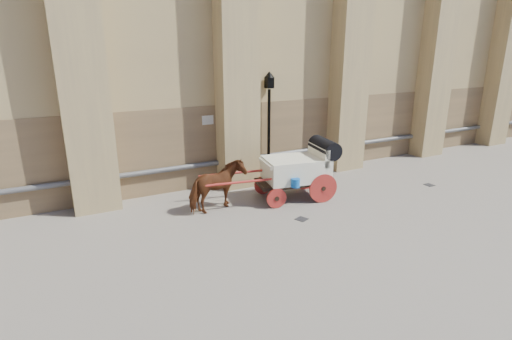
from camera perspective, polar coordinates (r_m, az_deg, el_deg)
ground at (r=12.68m, az=8.53°, el=-6.23°), size 90.00×90.00×0.00m
horse at (r=12.61m, az=-5.55°, el=-2.39°), size 2.04×1.35×1.58m
carriage at (r=13.63m, az=6.32°, el=0.40°), size 4.74×1.99×2.01m
street_lamp at (r=15.30m, az=1.86°, el=6.70°), size 0.39×0.39×4.14m
drain_grate_near at (r=12.25m, az=6.54°, el=-6.98°), size 0.41×0.41×0.01m
drain_grate_far at (r=16.44m, az=23.51°, el=-1.97°), size 0.33×0.33×0.01m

